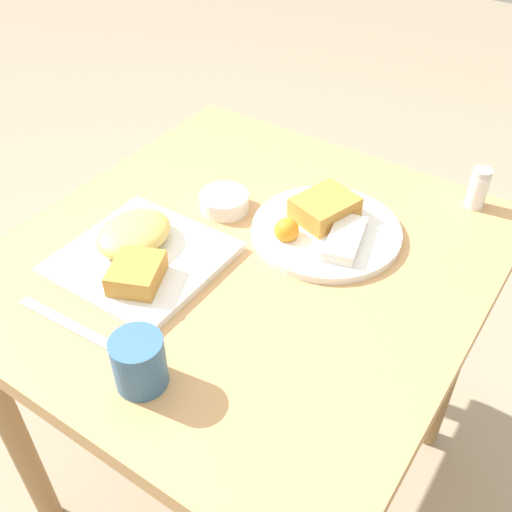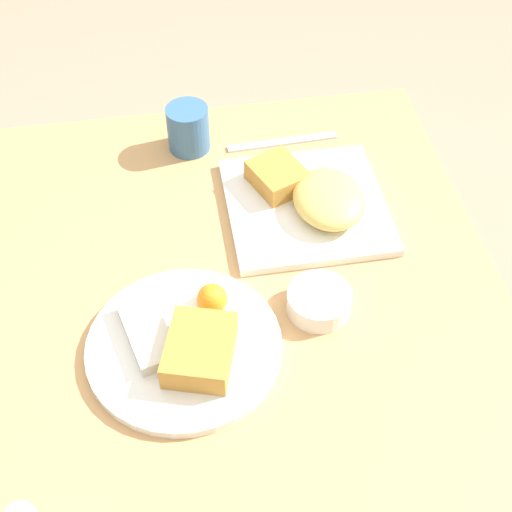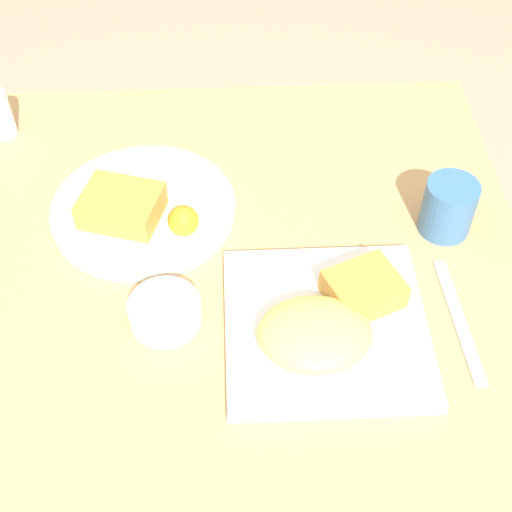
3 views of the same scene
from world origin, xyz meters
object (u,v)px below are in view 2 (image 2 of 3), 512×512
object	(u,v)px
plate_oval_far	(186,344)
sauce_ramekin	(319,301)
coffee_mug	(188,128)
plate_square_near	(311,199)
butter_knife	(282,142)

from	to	relation	value
plate_oval_far	sauce_ramekin	size ratio (longest dim) A/B	2.90
sauce_ramekin	coffee_mug	distance (m)	0.42
plate_square_near	plate_oval_far	xyz separation A→B (m)	(-0.24, 0.23, -0.01)
plate_square_near	coffee_mug	xyz separation A→B (m)	(0.19, 0.18, 0.02)
plate_square_near	butter_knife	bearing A→B (deg)	4.38
plate_oval_far	sauce_ramekin	distance (m)	0.20
butter_knife	coffee_mug	size ratio (longest dim) A/B	2.42
plate_oval_far	coffee_mug	xyz separation A→B (m)	(0.43, -0.05, 0.03)
plate_oval_far	butter_knife	distance (m)	0.47
plate_oval_far	butter_knife	size ratio (longest dim) A/B	1.35
plate_square_near	plate_oval_far	world-z (taller)	plate_square_near
plate_square_near	plate_oval_far	bearing A→B (deg)	137.11
butter_knife	plate_oval_far	bearing A→B (deg)	60.37
plate_oval_far	plate_square_near	bearing A→B (deg)	-42.89
sauce_ramekin	coffee_mug	bearing A→B (deg)	20.49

